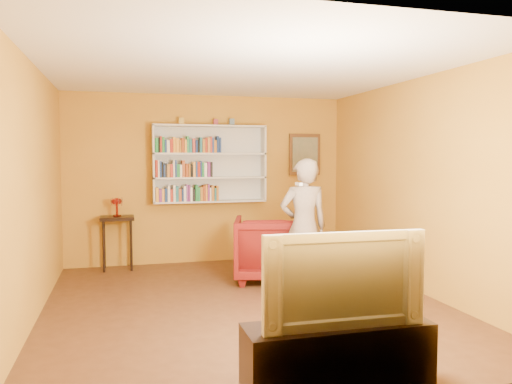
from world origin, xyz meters
TOP-DOWN VIEW (x-y plane):
  - room_shell at (0.00, 0.00)m, footprint 5.30×5.80m
  - bookshelf at (0.00, 2.41)m, footprint 1.80×0.29m
  - books_row_lower at (-0.37, 2.31)m, footprint 0.98×0.19m
  - books_row_middle at (-0.41, 2.30)m, footprint 0.88×0.19m
  - books_row_upper at (-0.34, 2.31)m, footprint 1.02×0.19m
  - ornament_left at (-0.45, 2.35)m, footprint 0.08×0.08m
  - ornament_centre at (0.10, 2.35)m, footprint 0.07×0.07m
  - ornament_right at (0.36, 2.35)m, footprint 0.08×0.08m
  - framed_painting at (1.65, 2.46)m, footprint 0.55×0.05m
  - console_table at (-1.44, 2.25)m, footprint 0.50×0.38m
  - ruby_lustre at (-1.44, 2.25)m, footprint 0.18×0.17m
  - armchair at (0.60, 1.02)m, footprint 1.18×1.19m
  - person at (0.81, 0.24)m, footprint 0.63×0.43m
  - game_remote at (0.62, -0.08)m, footprint 0.04×0.15m
  - tv_cabinet at (0.14, -2.25)m, footprint 1.39×0.42m
  - television at (0.14, -2.25)m, footprint 1.20×0.19m

SIDE VIEW (x-z plane):
  - tv_cabinet at x=0.14m, z-range 0.00..0.50m
  - armchair at x=0.60m, z-range 0.00..0.89m
  - console_table at x=-1.44m, z-range 0.27..1.08m
  - television at x=0.14m, z-range 0.50..1.19m
  - person at x=0.81m, z-range 0.00..1.69m
  - ruby_lustre at x=-1.44m, z-range 0.87..1.16m
  - room_shell at x=0.00m, z-range -0.42..2.46m
  - books_row_lower at x=-0.37m, z-range 1.00..1.26m
  - game_remote at x=0.62m, z-range 1.38..1.41m
  - books_row_middle at x=-0.41m, z-range 1.38..1.64m
  - bookshelf at x=0.00m, z-range 0.98..2.21m
  - framed_painting at x=1.65m, z-range 1.40..2.10m
  - books_row_upper at x=-0.34m, z-range 1.76..2.02m
  - ornament_centre at x=0.10m, z-range 2.21..2.31m
  - ornament_left at x=-0.45m, z-range 2.21..2.32m
  - ornament_right at x=0.36m, z-range 2.21..2.32m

